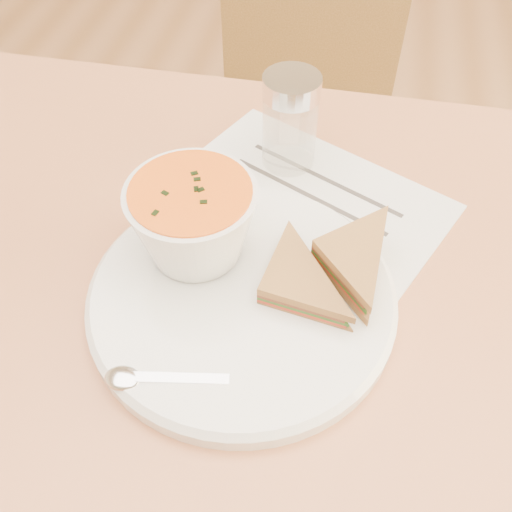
% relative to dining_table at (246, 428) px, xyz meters
% --- Properties ---
extents(floor, '(5.00, 6.00, 0.01)m').
position_rel_dining_table_xyz_m(floor, '(0.00, 0.00, -0.38)').
color(floor, brown).
rests_on(floor, ground).
extents(dining_table, '(1.00, 0.70, 0.75)m').
position_rel_dining_table_xyz_m(dining_table, '(0.00, 0.00, 0.00)').
color(dining_table, '#9D5730').
rests_on(dining_table, floor).
extents(chair_far, '(0.40, 0.40, 0.84)m').
position_rel_dining_table_xyz_m(chair_far, '(-0.01, 0.60, 0.04)').
color(chair_far, brown).
rests_on(chair_far, floor).
extents(plate, '(0.38, 0.38, 0.02)m').
position_rel_dining_table_xyz_m(plate, '(0.01, -0.03, 0.38)').
color(plate, white).
rests_on(plate, dining_table).
extents(soup_bowl, '(0.13, 0.13, 0.09)m').
position_rel_dining_table_xyz_m(soup_bowl, '(-0.05, 0.01, 0.43)').
color(soup_bowl, white).
rests_on(soup_bowl, plate).
extents(sandwich_half_a, '(0.11, 0.11, 0.03)m').
position_rel_dining_table_xyz_m(sandwich_half_a, '(0.03, -0.05, 0.41)').
color(sandwich_half_a, '#A97F3B').
rests_on(sandwich_half_a, plate).
extents(sandwich_half_b, '(0.13, 0.13, 0.03)m').
position_rel_dining_table_xyz_m(sandwich_half_b, '(0.07, 0.01, 0.42)').
color(sandwich_half_b, '#A97F3B').
rests_on(sandwich_half_b, plate).
extents(spoon, '(0.16, 0.06, 0.01)m').
position_rel_dining_table_xyz_m(spoon, '(-0.03, -0.14, 0.40)').
color(spoon, silver).
rests_on(spoon, plate).
extents(paper_menu, '(0.37, 0.33, 0.00)m').
position_rel_dining_table_xyz_m(paper_menu, '(0.04, 0.11, 0.38)').
color(paper_menu, silver).
rests_on(paper_menu, dining_table).
extents(condiment_shaker, '(0.08, 0.08, 0.12)m').
position_rel_dining_table_xyz_m(condiment_shaker, '(0.02, 0.18, 0.43)').
color(condiment_shaker, silver).
rests_on(condiment_shaker, dining_table).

